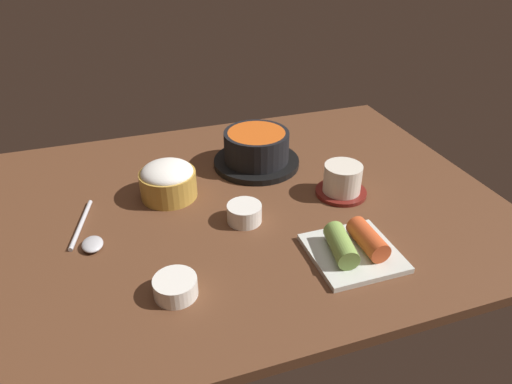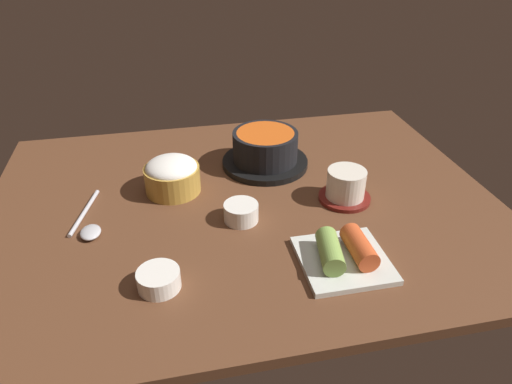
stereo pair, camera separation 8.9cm
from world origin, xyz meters
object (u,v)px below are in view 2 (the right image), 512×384
rice_bowl (172,175)px  spoon (89,226)px  banchan_cup_center (241,212)px  kimchi_plate (344,254)px  stone_pot (265,150)px  side_bowl_near (159,279)px  tea_cup_with_saucer (346,186)px

rice_bowl → spoon: bearing=-147.5°
banchan_cup_center → kimchi_plate: size_ratio=0.45×
stone_pot → side_bowl_near: size_ratio=2.88×
kimchi_plate → tea_cup_with_saucer: bearing=68.4°
rice_bowl → kimchi_plate: 38.64cm
side_bowl_near → spoon: 21.73cm
side_bowl_near → stone_pot: bearing=54.9°
side_bowl_near → spoon: (-12.13, 18.00, -1.02)cm
stone_pot → side_bowl_near: bearing=-125.1°
side_bowl_near → kimchi_plate: bearing=-0.7°
tea_cup_with_saucer → spoon: (-49.07, 0.25, -2.50)cm
kimchi_plate → spoon: size_ratio=0.84×
banchan_cup_center → tea_cup_with_saucer: bearing=7.4°
stone_pot → side_bowl_near: 42.81cm
banchan_cup_center → rice_bowl: bearing=131.9°
tea_cup_with_saucer → side_bowl_near: bearing=-154.3°
stone_pot → kimchi_plate: bearing=-81.6°
kimchi_plate → banchan_cup_center: bearing=133.1°
stone_pot → tea_cup_with_saucer: 21.21cm
tea_cup_with_saucer → side_bowl_near: (-36.94, -17.75, -1.49)cm
tea_cup_with_saucer → kimchi_plate: (-7.15, -18.09, -1.41)cm
stone_pot → tea_cup_with_saucer: stone_pot is taller
rice_bowl → kimchi_plate: size_ratio=0.79×
tea_cup_with_saucer → kimchi_plate: tea_cup_with_saucer is taller
tea_cup_with_saucer → spoon: size_ratio=0.61×
stone_pot → rice_bowl: (-20.87, -6.88, -0.06)cm
side_bowl_near → spoon: side_bowl_near is taller
spoon → side_bowl_near: bearing=-56.0°
tea_cup_with_saucer → spoon: 49.14cm
rice_bowl → kimchi_plate: (26.08, -28.44, -2.03)cm
stone_pot → side_bowl_near: (-24.58, -34.98, -2.17)cm
rice_bowl → side_bowl_near: (-3.71, -28.10, -2.11)cm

